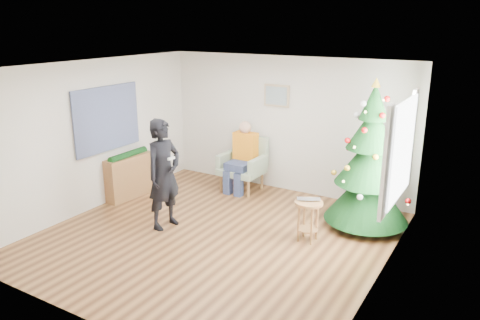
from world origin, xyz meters
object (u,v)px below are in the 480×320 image
Objects in this scene: standing_man at (164,174)px; console at (130,177)px; stool at (308,221)px; armchair at (243,170)px; christmas_tree at (370,163)px.

console is at bearing 71.85° from standing_man.
standing_man is at bearing -162.65° from stool.
stool is at bearing 5.74° from console.
armchair is at bearing 2.30° from standing_man.
armchair reaches higher than stool.
standing_man reaches higher than armchair.
christmas_tree reaches higher than stool.
christmas_tree is 3.79× the size of stool.
armchair is 2.19m from console.
stool is 0.61× the size of armchair.
console is (-3.62, 0.01, 0.08)m from stool.
christmas_tree is 4.38m from console.
christmas_tree is 3.25m from standing_man.
armchair is (-2.59, 0.50, -0.70)m from christmas_tree.
console is at bearing 179.84° from stool.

